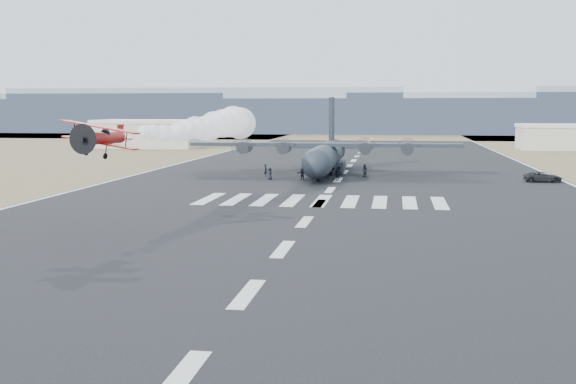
% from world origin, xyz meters
% --- Properties ---
extents(ground, '(500.00, 500.00, 0.00)m').
position_xyz_m(ground, '(0.00, 0.00, 0.00)').
color(ground, black).
rests_on(ground, ground).
extents(scrub_far, '(500.00, 80.00, 0.00)m').
position_xyz_m(scrub_far, '(0.00, 230.00, 0.00)').
color(scrub_far, olive).
rests_on(scrub_far, ground).
extents(runway_markings, '(60.00, 260.00, 0.01)m').
position_xyz_m(runway_markings, '(0.00, 60.00, 0.01)').
color(runway_markings, silver).
rests_on(runway_markings, ground).
extents(ridge_seg_b, '(150.00, 50.00, 15.00)m').
position_xyz_m(ridge_seg_b, '(-130.00, 260.00, 7.50)').
color(ridge_seg_b, '#8292A5').
rests_on(ridge_seg_b, ground).
extents(ridge_seg_c, '(150.00, 50.00, 17.00)m').
position_xyz_m(ridge_seg_c, '(-65.00, 260.00, 8.50)').
color(ridge_seg_c, '#8292A5').
rests_on(ridge_seg_c, ground).
extents(ridge_seg_d, '(150.00, 50.00, 13.00)m').
position_xyz_m(ridge_seg_d, '(0.00, 260.00, 6.50)').
color(ridge_seg_d, '#8292A5').
rests_on(ridge_seg_d, ground).
extents(ridge_seg_e, '(150.00, 50.00, 15.00)m').
position_xyz_m(ridge_seg_e, '(65.00, 260.00, 7.50)').
color(ridge_seg_e, '#8292A5').
rests_on(ridge_seg_e, ground).
extents(hangar_left, '(24.50, 14.50, 6.70)m').
position_xyz_m(hangar_left, '(-52.00, 145.00, 3.41)').
color(hangar_left, '#B4B1A0').
rests_on(hangar_left, ground).
extents(hangar_right, '(20.50, 12.50, 5.90)m').
position_xyz_m(hangar_right, '(46.00, 150.00, 3.01)').
color(hangar_right, '#B4B1A0').
rests_on(hangar_right, ground).
extents(aerobatic_biplane, '(6.22, 5.61, 2.80)m').
position_xyz_m(aerobatic_biplane, '(-14.24, 27.43, 7.40)').
color(aerobatic_biplane, '#B70C20').
extents(smoke_trail, '(4.78, 35.94, 3.91)m').
position_xyz_m(smoke_trail, '(-12.10, 56.61, 7.67)').
color(smoke_trail, white).
extents(transport_aircraft, '(38.82, 32.01, 11.24)m').
position_xyz_m(transport_aircraft, '(-2.54, 81.22, 2.90)').
color(transport_aircraft, '#1F282E').
rests_on(transport_aircraft, ground).
extents(support_vehicle, '(4.85, 2.31, 1.34)m').
position_xyz_m(support_vehicle, '(26.54, 73.29, 0.67)').
color(support_vehicle, black).
rests_on(support_vehicle, ground).
extents(crew_a, '(0.58, 0.68, 1.74)m').
position_xyz_m(crew_a, '(-1.39, 72.81, 0.87)').
color(crew_a, black).
rests_on(crew_a, ground).
extents(crew_b, '(1.00, 0.95, 1.76)m').
position_xyz_m(crew_b, '(3.32, 76.74, 0.88)').
color(crew_b, black).
rests_on(crew_b, ground).
extents(crew_c, '(0.84, 1.28, 1.82)m').
position_xyz_m(crew_c, '(-0.68, 72.41, 0.91)').
color(crew_c, black).
rests_on(crew_c, ground).
extents(crew_d, '(1.18, 1.08, 1.82)m').
position_xyz_m(crew_d, '(-0.07, 70.94, 0.91)').
color(crew_d, black).
rests_on(crew_d, ground).
extents(crew_e, '(0.92, 0.90, 1.63)m').
position_xyz_m(crew_e, '(-9.11, 71.16, 0.81)').
color(crew_e, black).
rests_on(crew_e, ground).
extents(crew_f, '(1.62, 1.10, 1.67)m').
position_xyz_m(crew_f, '(-4.74, 71.17, 0.84)').
color(crew_f, black).
rests_on(crew_f, ground).
extents(crew_g, '(0.62, 0.71, 1.72)m').
position_xyz_m(crew_g, '(-10.48, 75.52, 0.86)').
color(crew_g, black).
rests_on(crew_g, ground).
extents(crew_h, '(0.75, 0.95, 1.70)m').
position_xyz_m(crew_h, '(0.02, 73.84, 0.85)').
color(crew_h, black).
rests_on(crew_h, ground).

